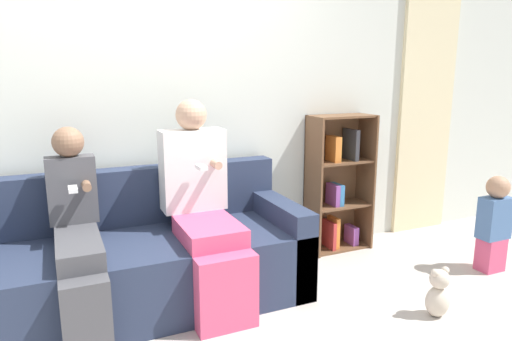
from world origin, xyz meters
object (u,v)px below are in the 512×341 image
at_px(child_seated, 77,231).
at_px(toddler_standing, 494,223).
at_px(couch, 135,263).
at_px(bookshelf, 337,184).
at_px(adult_seated, 203,201).
at_px(teddy_bear, 438,294).

height_order(child_seated, toddler_standing, child_seated).
distance_m(couch, bookshelf, 1.78).
bearing_deg(bookshelf, couch, -169.64).
height_order(adult_seated, toddler_standing, adult_seated).
xyz_separation_m(toddler_standing, bookshelf, (-0.80, 0.88, 0.17)).
relative_size(adult_seated, child_seated, 1.13).
height_order(child_seated, bookshelf, child_seated).
bearing_deg(bookshelf, toddler_standing, -47.61).
height_order(adult_seated, teddy_bear, adult_seated).
distance_m(couch, child_seated, 0.46).
bearing_deg(couch, teddy_bear, -28.71).
xyz_separation_m(child_seated, bookshelf, (2.06, 0.44, -0.03)).
bearing_deg(couch, bookshelf, 10.36).
height_order(adult_seated, child_seated, adult_seated).
bearing_deg(teddy_bear, child_seated, 158.58).
bearing_deg(toddler_standing, adult_seated, 167.33).
bearing_deg(toddler_standing, couch, 167.45).
xyz_separation_m(child_seated, toddler_standing, (2.86, -0.43, -0.21)).
relative_size(toddler_standing, bookshelf, 0.65).
bearing_deg(adult_seated, bookshelf, 17.38).
height_order(couch, teddy_bear, couch).
relative_size(couch, adult_seated, 1.66).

